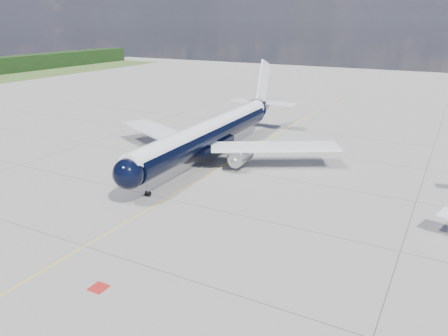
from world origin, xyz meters
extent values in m
plane|color=gray|center=(0.00, 30.00, 0.00)|extent=(320.00, 320.00, 0.00)
cube|color=yellow|center=(0.00, 25.00, 0.00)|extent=(0.16, 160.00, 0.01)
cube|color=maroon|center=(6.80, -10.00, 0.00)|extent=(1.60, 1.60, 0.01)
cylinder|color=black|center=(-3.40, 27.20, 4.52)|extent=(5.66, 41.04, 4.09)
sphere|color=black|center=(-2.58, 5.68, 4.52)|extent=(4.24, 4.24, 4.09)
cone|color=black|center=(-4.37, 52.48, 5.17)|extent=(4.38, 7.69, 4.09)
cylinder|color=silver|center=(-3.40, 27.20, 5.54)|extent=(4.84, 43.15, 3.19)
cube|color=black|center=(-2.57, 5.46, 5.11)|extent=(2.63, 1.39, 0.59)
cube|color=silver|center=(-14.76, 28.38, 3.55)|extent=(20.95, 13.84, 0.34)
cube|color=silver|center=(7.83, 29.24, 3.55)|extent=(20.57, 15.05, 0.34)
cube|color=black|center=(-3.40, 27.20, 3.01)|extent=(4.93, 10.93, 1.08)
cylinder|color=#AAAAB1|center=(-10.31, 24.78, 2.31)|extent=(2.60, 5.04, 2.41)
cylinder|color=#AAAAB1|center=(3.67, 25.31, 2.31)|extent=(2.60, 5.04, 2.41)
sphere|color=gray|center=(-10.23, 22.52, 2.31)|extent=(1.23, 1.23, 1.18)
sphere|color=gray|center=(3.76, 23.05, 2.31)|extent=(1.23, 1.23, 1.18)
cube|color=silver|center=(-10.32, 24.99, 3.12)|extent=(0.37, 3.45, 1.18)
cube|color=silver|center=(3.66, 25.53, 3.12)|extent=(0.37, 3.45, 1.18)
cube|color=silver|center=(-4.35, 51.94, 10.66)|extent=(0.61, 6.84, 9.18)
cube|color=silver|center=(-4.37, 52.48, 6.03)|extent=(14.12, 3.98, 0.24)
cylinder|color=gray|center=(-2.72, 9.45, 1.35)|extent=(0.20, 0.20, 2.26)
cylinder|color=black|center=(-2.94, 9.44, 0.38)|extent=(0.22, 0.76, 0.75)
cylinder|color=black|center=(-2.51, 9.45, 0.38)|extent=(0.22, 0.76, 0.75)
cylinder|color=gray|center=(-6.91, 28.68, 1.45)|extent=(0.29, 0.29, 2.05)
cylinder|color=gray|center=(-0.02, 28.94, 1.45)|extent=(0.29, 0.29, 2.05)
cylinder|color=black|center=(-6.88, 28.09, 0.59)|extent=(0.53, 1.20, 1.18)
cylinder|color=black|center=(-6.93, 29.27, 0.59)|extent=(0.53, 1.20, 1.18)
cylinder|color=black|center=(0.00, 28.35, 0.59)|extent=(0.53, 1.20, 1.18)
cylinder|color=black|center=(-0.05, 29.53, 0.59)|extent=(0.53, 1.20, 1.18)
camera|label=1|loc=(33.05, -34.41, 23.16)|focal=35.00mm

